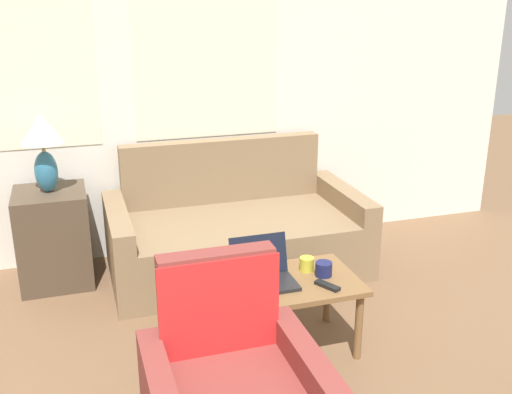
# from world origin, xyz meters

# --- Properties ---
(wall_back) EXTENTS (6.40, 0.06, 2.60)m
(wall_back) POSITION_xyz_m (-0.00, 4.19, 1.31)
(wall_back) COLOR white
(wall_back) RESTS_ON ground_plane
(couch) EXTENTS (1.82, 0.95, 0.90)m
(couch) POSITION_xyz_m (0.67, 3.71, 0.26)
(couch) COLOR #846B4C
(couch) RESTS_ON ground_plane
(side_table) EXTENTS (0.48, 0.48, 0.67)m
(side_table) POSITION_xyz_m (-0.60, 3.85, 0.34)
(side_table) COLOR #4C3D2D
(side_table) RESTS_ON ground_plane
(table_lamp) EXTENTS (0.28, 0.28, 0.53)m
(table_lamp) POSITION_xyz_m (-0.60, 3.85, 1.02)
(table_lamp) COLOR teal
(table_lamp) RESTS_ON side_table
(coffee_table) EXTENTS (0.87, 0.52, 0.43)m
(coffee_table) POSITION_xyz_m (0.61, 2.56, 0.38)
(coffee_table) COLOR brown
(coffee_table) RESTS_ON ground_plane
(laptop) EXTENTS (0.33, 0.29, 0.24)m
(laptop) POSITION_xyz_m (0.52, 2.59, 0.49)
(laptop) COLOR black
(laptop) RESTS_ON coffee_table
(cup_navy) EXTENTS (0.09, 0.09, 0.09)m
(cup_navy) POSITION_xyz_m (0.26, 2.62, 0.48)
(cup_navy) COLOR teal
(cup_navy) RESTS_ON coffee_table
(cup_yellow) EXTENTS (0.10, 0.10, 0.08)m
(cup_yellow) POSITION_xyz_m (0.87, 2.56, 0.47)
(cup_yellow) COLOR #191E4C
(cup_yellow) RESTS_ON coffee_table
(cup_white) EXTENTS (0.08, 0.08, 0.08)m
(cup_white) POSITION_xyz_m (0.80, 2.65, 0.47)
(cup_white) COLOR gold
(cup_white) RESTS_ON coffee_table
(tv_remote) EXTENTS (0.11, 0.15, 0.02)m
(tv_remote) POSITION_xyz_m (0.83, 2.42, 0.44)
(tv_remote) COLOR black
(tv_remote) RESTS_ON coffee_table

